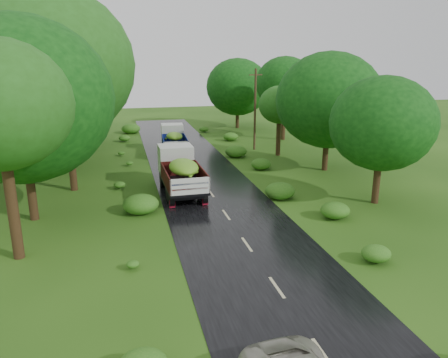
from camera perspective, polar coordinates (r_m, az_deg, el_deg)
name	(u,v)px	position (r m, az deg, el deg)	size (l,w,h in m)	color
ground	(277,288)	(17.18, 6.91, -13.92)	(120.00, 120.00, 0.00)	#1D430E
road	(241,236)	(21.42, 2.24, -7.47)	(6.50, 80.00, 0.02)	black
road_lines	(236,228)	(22.31, 1.54, -6.46)	(0.12, 69.60, 0.00)	#BFB78C
truck_near	(180,169)	(27.74, -5.74, 1.25)	(2.37, 6.43, 2.69)	black
truck_far	(174,139)	(39.01, -6.60, 5.26)	(2.32, 5.77, 2.38)	black
utility_pole	(255,109)	(40.23, 4.08, 9.14)	(1.28, 0.30, 7.33)	#382616
trees_left	(50,78)	(35.34, -21.74, 12.21)	(6.52, 34.68, 10.06)	black
trees_right	(290,96)	(39.39, 8.65, 10.69)	(6.25, 32.33, 7.29)	black
shrubs	(205,180)	(29.57, -2.49, -0.10)	(11.90, 44.00, 0.70)	#246417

